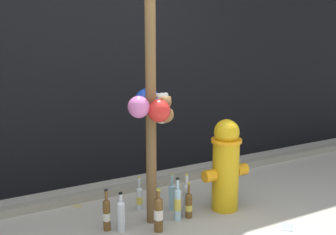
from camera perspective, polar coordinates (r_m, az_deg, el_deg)
The scene contains 14 objects.
building_wall at distance 5.07m, azimuth -8.44°, elevation 12.27°, with size 10.00×0.20×3.66m.
curb_strip at distance 4.93m, azimuth -5.53°, elevation -8.98°, with size 8.00×0.12×0.08m, color gray.
memorial_post at distance 3.89m, azimuth -2.08°, elevation 5.50°, with size 0.47×0.48×2.62m.
fire_hydrant at distance 4.40m, azimuth 7.33°, elevation -5.96°, with size 0.49×0.30×0.90m.
bottle_0 at distance 4.08m, azimuth -7.78°, elevation -12.05°, with size 0.07×0.07×0.38m.
bottle_1 at distance 4.06m, azimuth -5.98°, elevation -12.15°, with size 0.07×0.07×0.36m.
bottle_2 at distance 4.47m, azimuth -3.64°, elevation -10.13°, with size 0.06×0.06×0.34m.
bottle_3 at distance 4.30m, azimuth 2.64°, elevation -11.00°, with size 0.07×0.07×0.35m.
bottle_4 at distance 4.23m, azimuth 1.22°, elevation -10.81°, with size 0.06×0.06×0.41m.
bottle_5 at distance 4.03m, azimuth -1.22°, elevation -12.07°, with size 0.08×0.08×0.39m.
bottle_6 at distance 4.36m, azimuth 2.36°, elevation -10.10°, with size 0.07×0.07×0.40m.
bottle_7 at distance 4.44m, azimuth 0.50°, elevation -9.92°, with size 0.06×0.06×0.38m.
litter_0 at distance 4.67m, azimuth -11.43°, elevation -10.95°, with size 0.10×0.08×0.01m, color tan.
litter_1 at distance 4.30m, azimuth 14.94°, elevation -13.28°, with size 0.15×0.09×0.01m, color #8C99B2.
Camera 1 is at (-1.82, -2.92, 1.85)m, focal length 48.05 mm.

